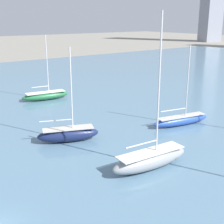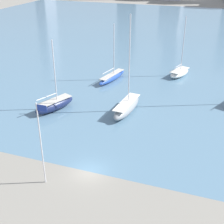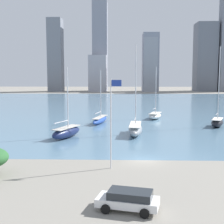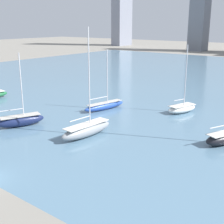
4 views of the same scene
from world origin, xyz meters
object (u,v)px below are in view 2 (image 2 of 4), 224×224
object	(u,v)px
sailboat_navy	(55,105)
flag_pole	(41,141)
sailboat_blue	(112,77)
sailboat_gray	(127,107)
sailboat_white	(179,72)

from	to	relation	value
sailboat_navy	flag_pole	bearing A→B (deg)	-42.06
sailboat_blue	sailboat_gray	bearing A→B (deg)	-49.44
flag_pole	sailboat_white	world-z (taller)	sailboat_white
sailboat_blue	sailboat_gray	world-z (taller)	sailboat_gray
flag_pole	sailboat_navy	size ratio (longest dim) A/B	0.85
sailboat_gray	flag_pole	bearing A→B (deg)	-95.25
sailboat_gray	sailboat_navy	size ratio (longest dim) A/B	1.33
sailboat_white	sailboat_blue	bearing A→B (deg)	-131.45
sailboat_blue	sailboat_white	bearing A→B (deg)	41.25
flag_pole	sailboat_gray	size ratio (longest dim) A/B	0.64
flag_pole	sailboat_blue	size ratio (longest dim) A/B	0.88
sailboat_white	sailboat_gray	world-z (taller)	sailboat_gray
sailboat_blue	sailboat_navy	distance (m)	16.86
sailboat_white	sailboat_navy	distance (m)	29.18
sailboat_gray	sailboat_navy	xyz separation A→B (m)	(-11.71, -3.10, -0.07)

